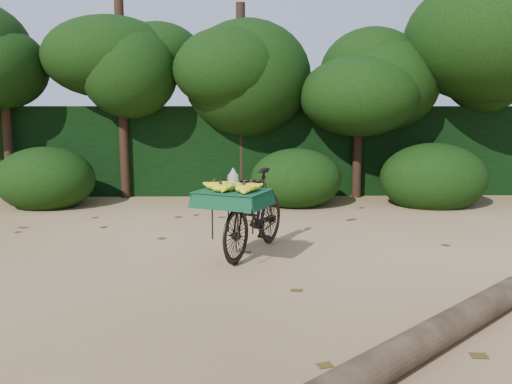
{
  "coord_description": "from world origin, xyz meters",
  "views": [
    {
      "loc": [
        0.56,
        -5.38,
        1.78
      ],
      "look_at": [
        0.7,
        0.99,
        0.78
      ],
      "focal_mm": 38.0,
      "sensor_mm": 36.0,
      "label": 1
    }
  ],
  "objects": [
    {
      "name": "tree_row",
      "position": [
        -0.65,
        5.5,
        2.0
      ],
      "size": [
        14.5,
        2.0,
        4.0
      ],
      "primitive_type": null,
      "color": "black",
      "rests_on": "ground"
    },
    {
      "name": "fallen_log",
      "position": [
        1.83,
        -1.75,
        0.12
      ],
      "size": [
        2.63,
        2.4,
        0.24
      ],
      "primitive_type": "cylinder",
      "rotation": [
        1.57,
        0.0,
        -0.84
      ],
      "color": "brown",
      "rests_on": "ground"
    },
    {
      "name": "vendor_bicycle",
      "position": [
        0.67,
        1.08,
        0.53
      ],
      "size": [
        1.3,
        1.86,
        1.04
      ],
      "rotation": [
        0.0,
        0.0,
        -0.43
      ],
      "color": "black",
      "rests_on": "ground"
    },
    {
      "name": "leaf_litter",
      "position": [
        0.0,
        0.65,
        0.01
      ],
      "size": [
        7.0,
        7.3,
        0.01
      ],
      "primitive_type": null,
      "color": "#503915",
      "rests_on": "ground"
    },
    {
      "name": "hedge_backdrop",
      "position": [
        0.0,
        6.3,
        0.9
      ],
      "size": [
        26.0,
        1.8,
        1.8
      ],
      "primitive_type": "cube",
      "color": "black",
      "rests_on": "ground"
    },
    {
      "name": "bush_clumps",
      "position": [
        0.5,
        4.3,
        0.45
      ],
      "size": [
        8.8,
        1.7,
        0.9
      ],
      "primitive_type": null,
      "color": "black",
      "rests_on": "ground"
    },
    {
      "name": "ground",
      "position": [
        0.0,
        0.0,
        0.0
      ],
      "size": [
        80.0,
        80.0,
        0.0
      ],
      "primitive_type": "plane",
      "color": "tan",
      "rests_on": "ground"
    }
  ]
}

